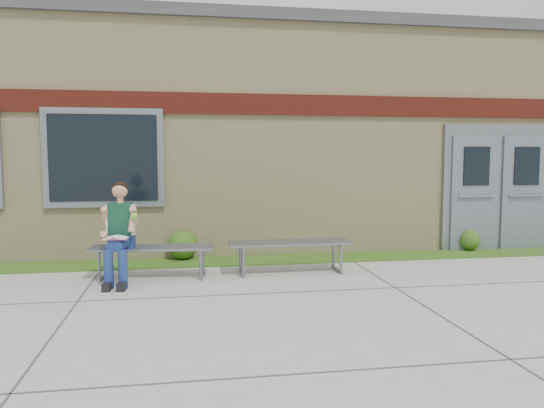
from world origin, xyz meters
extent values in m
plane|color=#9E9E99|center=(0.00, 0.00, 0.00)|extent=(80.00, 80.00, 0.00)
cube|color=#294E14|center=(0.00, 2.60, 0.01)|extent=(16.00, 0.80, 0.02)
cube|color=beige|center=(0.00, 6.00, 2.00)|extent=(16.00, 6.00, 4.00)
cube|color=#3F3F42|center=(0.00, 6.00, 4.10)|extent=(16.20, 6.20, 0.20)
cube|color=maroon|center=(0.00, 2.97, 2.60)|extent=(16.00, 0.06, 0.35)
cube|color=slate|center=(-3.00, 2.96, 1.70)|extent=(1.90, 0.08, 1.60)
cube|color=black|center=(-3.00, 2.92, 1.70)|extent=(1.70, 0.04, 1.40)
cube|color=slate|center=(4.00, 2.96, 1.15)|extent=(2.20, 0.08, 2.30)
cube|color=slate|center=(3.50, 2.91, 1.05)|extent=(0.92, 0.06, 2.10)
cube|color=slate|center=(4.50, 2.91, 1.05)|extent=(0.92, 0.06, 2.10)
cube|color=slate|center=(-2.19, 1.63, 0.44)|extent=(1.78, 0.65, 0.03)
cube|color=slate|center=(-2.88, 1.63, 0.20)|extent=(0.09, 0.49, 0.40)
cube|color=slate|center=(-1.49, 1.63, 0.20)|extent=(0.09, 0.49, 0.40)
cube|color=slate|center=(-0.19, 1.63, 0.45)|extent=(1.80, 0.50, 0.04)
cube|color=slate|center=(-0.91, 1.63, 0.21)|extent=(0.04, 0.50, 0.41)
cube|color=slate|center=(0.54, 1.63, 0.21)|extent=(0.04, 0.50, 0.41)
cube|color=navy|center=(-2.60, 1.58, 0.53)|extent=(0.37, 0.27, 0.16)
cube|color=#0E3620|center=(-2.60, 1.56, 0.85)|extent=(0.34, 0.23, 0.47)
sphere|color=tan|center=(-2.60, 1.55, 1.26)|extent=(0.23, 0.23, 0.21)
sphere|color=black|center=(-2.60, 1.57, 1.28)|extent=(0.24, 0.24, 0.22)
cylinder|color=navy|center=(-2.71, 1.33, 0.55)|extent=(0.19, 0.44, 0.15)
cylinder|color=navy|center=(-2.53, 1.31, 0.55)|extent=(0.19, 0.44, 0.15)
cylinder|color=navy|center=(-2.71, 1.08, 0.25)|extent=(0.12, 0.12, 0.51)
cylinder|color=navy|center=(-2.53, 1.07, 0.25)|extent=(0.12, 0.12, 0.51)
cube|color=black|center=(-2.72, 1.01, 0.05)|extent=(0.13, 0.27, 0.10)
cube|color=black|center=(-2.54, 1.00, 0.05)|extent=(0.13, 0.27, 0.10)
cylinder|color=tan|center=(-2.80, 1.52, 0.91)|extent=(0.11, 0.23, 0.27)
cylinder|color=tan|center=(-2.41, 1.48, 0.91)|extent=(0.11, 0.23, 0.27)
cube|color=white|center=(-2.63, 1.20, 0.66)|extent=(0.33, 0.25, 0.02)
cube|color=#D34F7E|center=(-2.63, 1.20, 0.64)|extent=(0.34, 0.26, 0.01)
sphere|color=#70D438|center=(-2.39, 1.34, 0.92)|extent=(0.09, 0.09, 0.09)
sphere|color=#294E14|center=(-1.77, 2.85, 0.26)|extent=(0.49, 0.49, 0.49)
sphere|color=#294E14|center=(3.40, 2.85, 0.20)|extent=(0.37, 0.37, 0.37)
camera|label=1|loc=(-1.73, -5.98, 1.73)|focal=35.00mm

